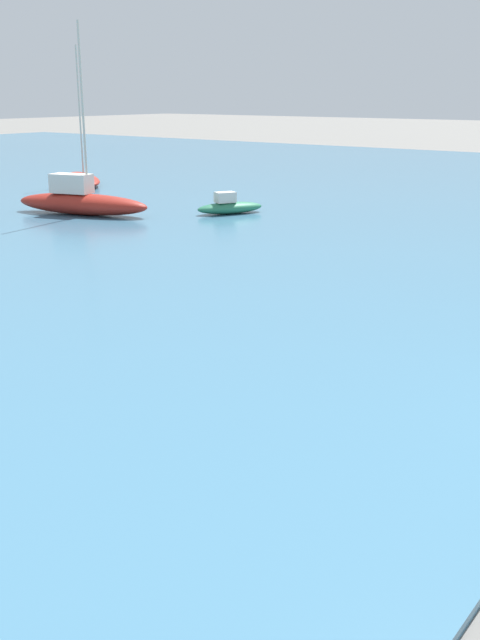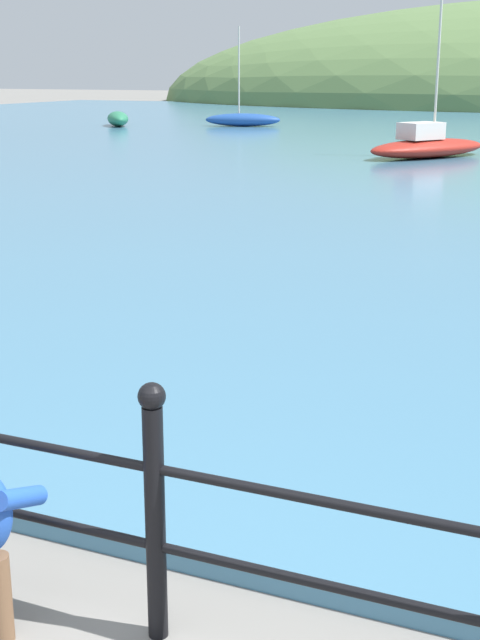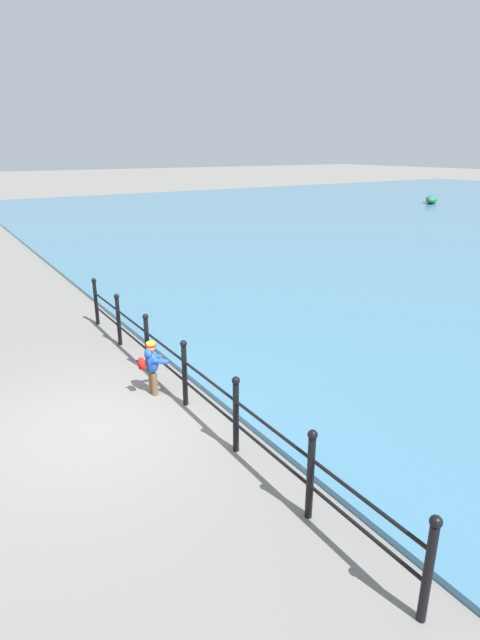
# 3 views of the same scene
# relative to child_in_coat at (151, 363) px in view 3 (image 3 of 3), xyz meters

# --- Properties ---
(ground_plane) EXTENTS (200.00, 200.00, 0.00)m
(ground_plane) POSITION_rel_child_in_coat_xyz_m (0.56, -1.17, -0.61)
(ground_plane) COLOR slate
(iron_railing) EXTENTS (10.10, 0.12, 1.21)m
(iron_railing) POSITION_rel_child_in_coat_xyz_m (0.69, 0.33, 0.04)
(iron_railing) COLOR black
(iron_railing) RESTS_ON ground
(child_in_coat) EXTENTS (0.38, 0.53, 1.00)m
(child_in_coat) POSITION_rel_child_in_coat_xyz_m (0.00, 0.00, 0.00)
(child_in_coat) COLOR brown
(child_in_coat) RESTS_ON ground
(boat_twin_mast) EXTENTS (2.30, 2.78, 0.63)m
(boat_twin_mast) POSITION_rel_child_in_coat_xyz_m (-18.31, 31.58, -0.19)
(boat_twin_mast) COLOR #287551
(boat_twin_mast) RESTS_ON water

